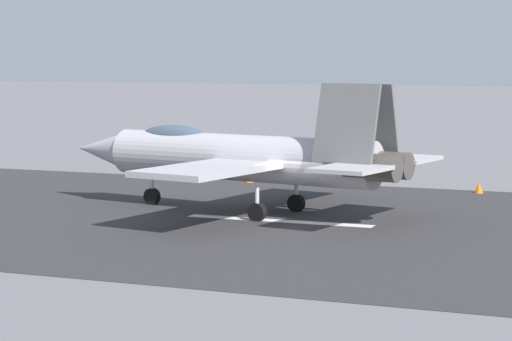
{
  "coord_description": "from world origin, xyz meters",
  "views": [
    {
      "loc": [
        -14.71,
        40.72,
        6.76
      ],
      "look_at": [
        1.21,
        1.24,
        2.2
      ],
      "focal_mm": 75.39,
      "sensor_mm": 36.0,
      "label": 1
    }
  ],
  "objects": [
    {
      "name": "marker_cone_mid",
      "position": [
        6.93,
        -12.04,
        0.28
      ],
      "size": [
        0.44,
        0.44,
        0.55
      ],
      "primitive_type": "cone",
      "color": "orange",
      "rests_on": "ground"
    },
    {
      "name": "marker_cone_near",
      "position": [
        -5.28,
        -12.04,
        0.28
      ],
      "size": [
        0.44,
        0.44,
        0.55
      ],
      "primitive_type": "cone",
      "color": "orange",
      "rests_on": "ground"
    },
    {
      "name": "ground_plane",
      "position": [
        0.0,
        0.0,
        0.0
      ],
      "size": [
        400.0,
        400.0,
        0.0
      ],
      "primitive_type": "plane",
      "color": "slate"
    },
    {
      "name": "runway_strip",
      "position": [
        -0.02,
        0.0,
        0.01
      ],
      "size": [
        240.0,
        26.0,
        0.02
      ],
      "color": "#302E30",
      "rests_on": "ground"
    },
    {
      "name": "fighter_jet",
      "position": [
        3.12,
        -1.58,
        2.47
      ],
      "size": [
        17.48,
        14.37,
        5.67
      ],
      "color": "#AFACB1",
      "rests_on": "ground"
    }
  ]
}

